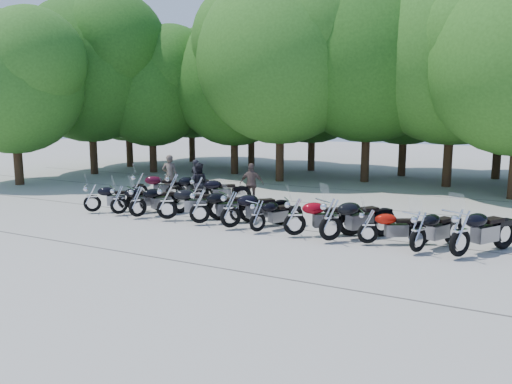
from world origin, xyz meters
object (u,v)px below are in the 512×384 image
at_px(motorcycle_14, 198,190).
at_px(motorcycle_6, 258,215).
at_px(motorcycle_5, 231,208).
at_px(rider_3, 196,178).
at_px(motorcycle_3, 167,201).
at_px(motorcycle_12, 139,185).
at_px(motorcycle_13, 173,187).
at_px(motorcycle_4, 200,205).
at_px(motorcycle_7, 295,215).
at_px(rider_2, 252,184).
at_px(motorcycle_10, 418,230).
at_px(rider_1, 198,183).
at_px(motorcycle_11, 460,232).
at_px(motorcycle_2, 137,201).
at_px(motorcycle_9, 368,225).
at_px(motorcycle_0, 92,197).
at_px(rider_0, 170,175).
at_px(motorcycle_8, 331,218).
at_px(motorcycle_1, 119,199).

bearing_deg(motorcycle_14, motorcycle_6, -159.46).
height_order(motorcycle_5, rider_3, rider_3).
height_order(motorcycle_3, rider_3, rider_3).
distance_m(motorcycle_12, motorcycle_13, 1.56).
bearing_deg(motorcycle_4, motorcycle_7, -133.54).
xyz_separation_m(motorcycle_4, rider_3, (-3.34, 4.78, 0.13)).
relative_size(motorcycle_3, motorcycle_13, 1.00).
xyz_separation_m(motorcycle_12, rider_2, (4.40, 1.62, 0.15)).
xyz_separation_m(motorcycle_4, motorcycle_10, (6.97, -0.21, -0.02)).
height_order(motorcycle_13, rider_1, rider_1).
bearing_deg(motorcycle_11, motorcycle_2, 32.01).
height_order(motorcycle_9, motorcycle_14, motorcycle_14).
distance_m(motorcycle_11, rider_3, 12.37).
height_order(motorcycle_12, rider_3, rider_3).
xyz_separation_m(motorcycle_7, rider_3, (-6.75, 4.84, 0.13)).
distance_m(motorcycle_0, rider_2, 6.12).
xyz_separation_m(motorcycle_3, rider_0, (-2.97, 4.13, 0.23)).
height_order(motorcycle_7, rider_3, rider_3).
relative_size(motorcycle_4, motorcycle_5, 0.97).
height_order(motorcycle_2, motorcycle_7, motorcycle_7).
bearing_deg(rider_2, motorcycle_0, 25.16).
bearing_deg(motorcycle_9, rider_0, 38.43).
xyz_separation_m(motorcycle_7, motorcycle_13, (-6.47, 2.78, 0.02)).
relative_size(motorcycle_13, rider_1, 1.48).
distance_m(motorcycle_9, motorcycle_11, 2.43).
bearing_deg(motorcycle_5, motorcycle_12, 14.30).
relative_size(rider_1, rider_2, 0.99).
xyz_separation_m(motorcycle_5, motorcycle_10, (5.75, -0.13, -0.05)).
xyz_separation_m(motorcycle_8, rider_2, (-4.76, 4.25, 0.11)).
distance_m(motorcycle_0, motorcycle_14, 3.95).
bearing_deg(motorcycle_8, rider_0, 12.69).
xyz_separation_m(rider_0, rider_2, (4.10, -0.06, -0.09)).
relative_size(motorcycle_2, motorcycle_5, 0.93).
height_order(motorcycle_1, rider_3, rider_3).
distance_m(motorcycle_2, motorcycle_3, 1.17).
xyz_separation_m(motorcycle_4, rider_2, (-0.21, 4.08, 0.16)).
xyz_separation_m(motorcycle_4, motorcycle_12, (-4.61, 2.47, 0.01)).
xyz_separation_m(motorcycle_3, motorcycle_14, (-0.47, 2.60, -0.02)).
relative_size(motorcycle_2, motorcycle_14, 0.96).
height_order(motorcycle_12, motorcycle_13, motorcycle_13).
distance_m(motorcycle_6, motorcycle_13, 5.98).
bearing_deg(rider_1, motorcycle_1, 51.41).
distance_m(motorcycle_4, motorcycle_6, 2.21).
xyz_separation_m(motorcycle_9, rider_3, (-8.92, 4.72, 0.23)).
bearing_deg(rider_0, motorcycle_5, 118.91).
xyz_separation_m(motorcycle_6, rider_2, (-2.41, 4.20, 0.25)).
xyz_separation_m(motorcycle_10, motorcycle_12, (-11.58, 2.67, 0.03)).
relative_size(motorcycle_0, motorcycle_2, 0.95).
bearing_deg(rider_1, motorcycle_10, 140.14).
relative_size(motorcycle_5, motorcycle_10, 1.07).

